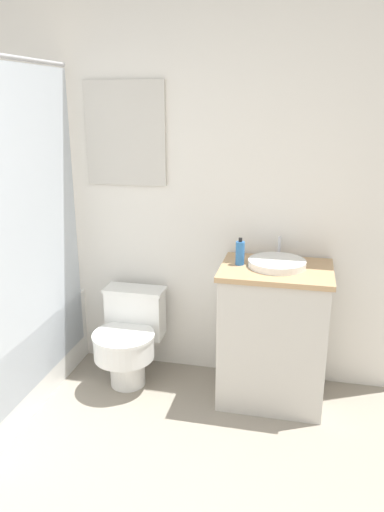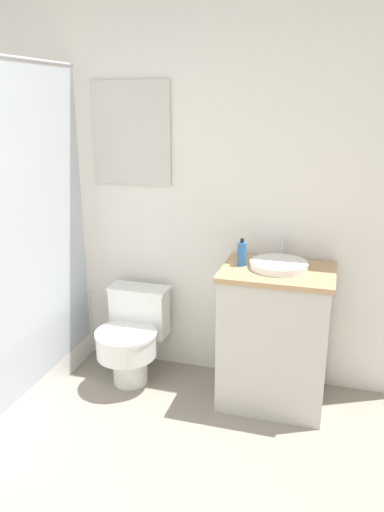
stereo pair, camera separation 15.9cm
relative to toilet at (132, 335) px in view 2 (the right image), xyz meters
name	(u,v)px [view 2 (the right image)]	position (x,y,z in m)	size (l,w,h in m)	color
wall_back	(155,183)	(0.07, 0.29, 0.95)	(3.32, 0.07, 2.50)	white
toilet	(132,335)	(0.00, 0.00, 0.00)	(0.39, 0.52, 0.59)	white
vanity	(274,336)	(0.91, 0.01, 0.11)	(0.64, 0.49, 0.85)	beige
sink	(279,265)	(0.91, 0.03, 0.56)	(0.33, 0.37, 0.13)	white
soap_bottle	(242,254)	(0.70, 0.02, 0.61)	(0.05, 0.05, 0.16)	#2D6BB2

